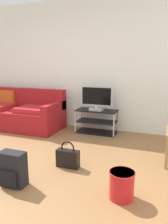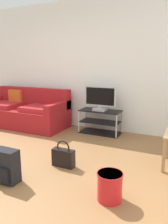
# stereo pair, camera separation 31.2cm
# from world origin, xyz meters

# --- Properties ---
(ground_plane) EXTENTS (9.00, 9.80, 0.02)m
(ground_plane) POSITION_xyz_m (0.00, 0.00, -0.01)
(ground_plane) COLOR olive
(wall_back) EXTENTS (9.00, 0.10, 2.70)m
(wall_back) POSITION_xyz_m (0.00, 2.45, 1.35)
(wall_back) COLOR white
(wall_back) RESTS_ON ground_plane
(couch) EXTENTS (2.00, 0.86, 0.84)m
(couch) POSITION_xyz_m (-1.14, 1.90, 0.32)
(couch) COLOR maroon
(couch) RESTS_ON ground_plane
(tv_stand) EXTENTS (0.83, 0.40, 0.48)m
(tv_stand) POSITION_xyz_m (0.63, 2.11, 0.24)
(tv_stand) COLOR black
(tv_stand) RESTS_ON ground_plane
(flat_tv) EXTENTS (0.65, 0.22, 0.49)m
(flat_tv) POSITION_xyz_m (0.63, 2.09, 0.72)
(flat_tv) COLOR #B2B2B7
(flat_tv) RESTS_ON tv_stand
(backpack) EXTENTS (0.31, 0.23, 0.41)m
(backpack) POSITION_xyz_m (0.32, -0.17, 0.20)
(backpack) COLOR black
(backpack) RESTS_ON ground_plane
(handbag) EXTENTS (0.32, 0.12, 0.37)m
(handbag) POSITION_xyz_m (0.73, 0.48, 0.13)
(handbag) COLOR black
(handbag) RESTS_ON ground_plane
(cleaning_bucket) EXTENTS (0.27, 0.27, 0.30)m
(cleaning_bucket) POSITION_xyz_m (1.56, 0.02, 0.16)
(cleaning_bucket) COLOR red
(cleaning_bucket) RESTS_ON ground_plane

